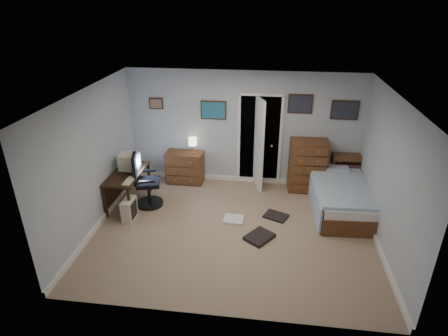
# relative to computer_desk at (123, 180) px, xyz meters

# --- Properties ---
(floor) EXTENTS (5.00, 4.00, 0.02)m
(floor) POSITION_rel_computer_desk_xyz_m (2.28, -0.69, -0.55)
(floor) COLOR gray
(floor) RESTS_ON ground
(computer_desk) EXTENTS (0.58, 1.22, 0.70)m
(computer_desk) POSITION_rel_computer_desk_xyz_m (0.00, 0.00, 0.00)
(computer_desk) COLOR black
(computer_desk) RESTS_ON floor
(crt_monitor) EXTENTS (0.37, 0.34, 0.33)m
(crt_monitor) POSITION_rel_computer_desk_xyz_m (0.11, 0.15, 0.33)
(crt_monitor) COLOR beige
(crt_monitor) RESTS_ON computer_desk
(keyboard) EXTENTS (0.15, 0.37, 0.02)m
(keyboard) POSITION_rel_computer_desk_xyz_m (0.26, -0.35, 0.17)
(keyboard) COLOR beige
(keyboard) RESTS_ON computer_desk
(pc_tower) EXTENTS (0.20, 0.39, 0.42)m
(pc_tower) POSITION_rel_computer_desk_xyz_m (0.28, -0.55, -0.33)
(pc_tower) COLOR beige
(pc_tower) RESTS_ON floor
(office_chair) EXTENTS (0.65, 0.65, 1.10)m
(office_chair) POSITION_rel_computer_desk_xyz_m (0.44, -0.01, -0.11)
(office_chair) COLOR black
(office_chair) RESTS_ON floor
(media_stack) EXTENTS (0.17, 0.17, 0.81)m
(media_stack) POSITION_rel_computer_desk_xyz_m (-0.04, 1.47, -0.13)
(media_stack) COLOR maroon
(media_stack) RESTS_ON floor
(low_dresser) EXTENTS (0.83, 0.44, 0.72)m
(low_dresser) POSITION_rel_computer_desk_xyz_m (1.00, 1.09, -0.17)
(low_dresser) COLOR brown
(low_dresser) RESTS_ON floor
(table_lamp) EXTENTS (0.19, 0.19, 0.35)m
(table_lamp) POSITION_rel_computer_desk_xyz_m (1.20, 1.09, 0.45)
(table_lamp) COLOR gold
(table_lamp) RESTS_ON low_dresser
(doorway) EXTENTS (0.96, 1.12, 2.05)m
(doorway) POSITION_rel_computer_desk_xyz_m (2.63, 1.58, 0.47)
(doorway) COLOR black
(doorway) RESTS_ON floor
(tall_dresser) EXTENTS (0.80, 0.49, 1.14)m
(tall_dresser) POSITION_rel_computer_desk_xyz_m (3.68, 1.06, 0.03)
(tall_dresser) COLOR brown
(tall_dresser) RESTS_ON floor
(headboard_bookcase) EXTENTS (0.92, 0.24, 0.82)m
(headboard_bookcase) POSITION_rel_computer_desk_xyz_m (4.66, 1.18, -0.10)
(headboard_bookcase) COLOR brown
(headboard_bookcase) RESTS_ON floor
(bed) EXTENTS (1.11, 1.96, 0.63)m
(bed) POSITION_rel_computer_desk_xyz_m (4.27, 0.30, -0.24)
(bed) COLOR brown
(bed) RESTS_ON floor
(wall_posters) EXTENTS (4.38, 0.04, 0.60)m
(wall_posters) POSITION_rel_computer_desk_xyz_m (2.85, 1.29, 1.21)
(wall_posters) COLOR #331E11
(wall_posters) RESTS_ON floor
(floor_clutter) EXTENTS (1.24, 1.26, 0.06)m
(floor_clutter) POSITION_rel_computer_desk_xyz_m (2.70, -0.56, -0.51)
(floor_clutter) COLOR black
(floor_clutter) RESTS_ON floor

